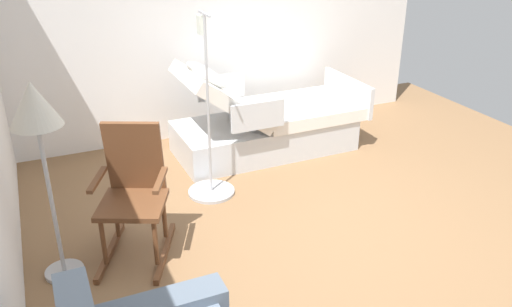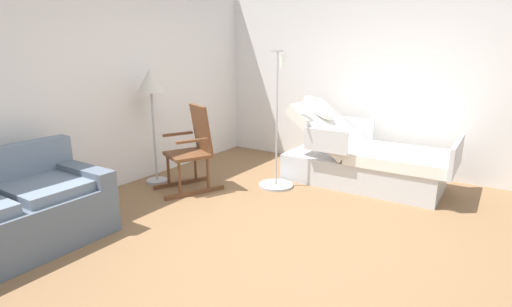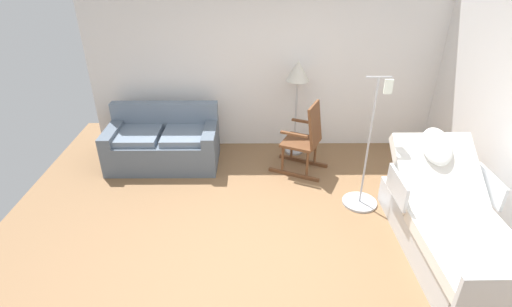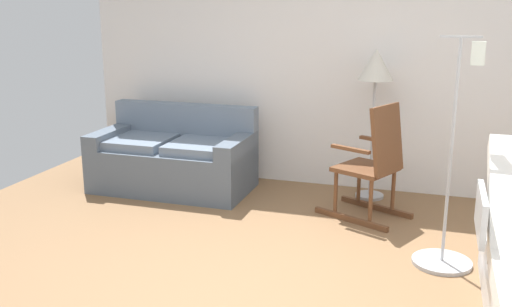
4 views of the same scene
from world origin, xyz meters
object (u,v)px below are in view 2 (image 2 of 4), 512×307
object	(u,v)px
couch	(6,218)
iv_pole	(276,167)
rocking_chair	(193,150)
hospital_bed	(363,160)
floor_lamp	(151,88)

from	to	relation	value
couch	iv_pole	distance (m)	2.92
rocking_chair	couch	bearing A→B (deg)	173.27
hospital_bed	couch	xyz separation A→B (m)	(-3.41, 1.95, -0.01)
rocking_chair	iv_pole	size ratio (longest dim) A/B	0.62
couch	rocking_chair	bearing A→B (deg)	-6.73
floor_lamp	iv_pole	distance (m)	1.86
couch	iv_pole	world-z (taller)	iv_pole
iv_pole	hospital_bed	bearing A→B (deg)	-51.69
hospital_bed	couch	world-z (taller)	hospital_bed
rocking_chair	hospital_bed	bearing A→B (deg)	-51.92
rocking_chair	floor_lamp	world-z (taller)	floor_lamp
hospital_bed	rocking_chair	bearing A→B (deg)	128.08
rocking_chair	floor_lamp	bearing A→B (deg)	98.21
hospital_bed	iv_pole	bearing A→B (deg)	128.31
couch	rocking_chair	distance (m)	2.10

